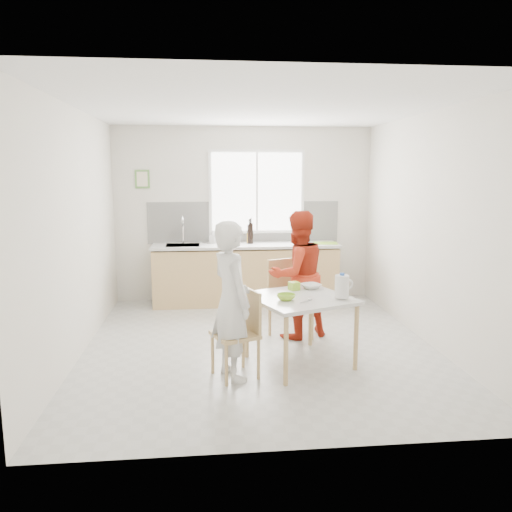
# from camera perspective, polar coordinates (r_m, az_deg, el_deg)

# --- Properties ---
(ground) EXTENTS (4.50, 4.50, 0.00)m
(ground) POSITION_cam_1_polar(r_m,az_deg,el_deg) (5.94, 0.37, -10.16)
(ground) COLOR #B7B7B2
(ground) RESTS_ON ground
(room_shell) EXTENTS (4.50, 4.50, 4.50)m
(room_shell) POSITION_cam_1_polar(r_m,az_deg,el_deg) (5.60, 0.39, 5.88)
(room_shell) COLOR silver
(room_shell) RESTS_ON ground
(window) EXTENTS (1.50, 0.06, 1.30)m
(window) POSITION_cam_1_polar(r_m,az_deg,el_deg) (7.83, 0.09, 7.34)
(window) COLOR white
(window) RESTS_ON room_shell
(backsplash) EXTENTS (3.00, 0.02, 0.65)m
(backsplash) POSITION_cam_1_polar(r_m,az_deg,el_deg) (7.86, -1.37, 3.87)
(backsplash) COLOR white
(backsplash) RESTS_ON room_shell
(picture_frame) EXTENTS (0.22, 0.03, 0.28)m
(picture_frame) POSITION_cam_1_polar(r_m,az_deg,el_deg) (7.85, -12.87, 8.56)
(picture_frame) COLOR #5C9443
(picture_frame) RESTS_ON room_shell
(kitchen_counter) EXTENTS (2.84, 0.64, 1.37)m
(kitchen_counter) POSITION_cam_1_polar(r_m,az_deg,el_deg) (7.70, -1.21, -2.33)
(kitchen_counter) COLOR tan
(kitchen_counter) RESTS_ON ground
(dining_table) EXTENTS (1.23, 1.23, 0.73)m
(dining_table) POSITION_cam_1_polar(r_m,az_deg,el_deg) (5.24, 5.05, -5.44)
(dining_table) COLOR silver
(dining_table) RESTS_ON ground
(chair_left) EXTENTS (0.52, 0.52, 0.86)m
(chair_left) POSITION_cam_1_polar(r_m,az_deg,el_deg) (4.97, -1.73, -8.36)
(chair_left) COLOR tan
(chair_left) RESTS_ON ground
(chair_far) EXTENTS (0.57, 0.57, 0.95)m
(chair_far) POSITION_cam_1_polar(r_m,az_deg,el_deg) (6.13, 3.67, -4.44)
(chair_far) COLOR tan
(chair_far) RESTS_ON ground
(person_white) EXTENTS (0.56, 0.66, 1.55)m
(person_white) POSITION_cam_1_polar(r_m,az_deg,el_deg) (4.84, -2.83, -5.13)
(person_white) COLOR white
(person_white) RESTS_ON ground
(person_red) EXTENTS (0.92, 0.83, 1.55)m
(person_red) POSITION_cam_1_polar(r_m,az_deg,el_deg) (6.07, 4.75, -2.15)
(person_red) COLOR red
(person_red) RESTS_ON ground
(bowl_green) EXTENTS (0.25, 0.25, 0.06)m
(bowl_green) POSITION_cam_1_polar(r_m,az_deg,el_deg) (5.07, 3.46, -4.70)
(bowl_green) COLOR #8EC32D
(bowl_green) RESTS_ON dining_table
(bowl_white) EXTENTS (0.28, 0.28, 0.05)m
(bowl_white) POSITION_cam_1_polar(r_m,az_deg,el_deg) (5.58, 6.29, -3.46)
(bowl_white) COLOR white
(bowl_white) RESTS_ON dining_table
(milk_jug) EXTENTS (0.20, 0.14, 0.25)m
(milk_jug) POSITION_cam_1_polar(r_m,az_deg,el_deg) (5.15, 9.82, -3.40)
(milk_jug) COLOR white
(milk_jug) RESTS_ON dining_table
(green_box) EXTENTS (0.13, 0.13, 0.09)m
(green_box) POSITION_cam_1_polar(r_m,az_deg,el_deg) (5.49, 4.38, -3.43)
(green_box) COLOR #8DC12C
(green_box) RESTS_ON dining_table
(spoon) EXTENTS (0.13, 0.12, 0.01)m
(spoon) POSITION_cam_1_polar(r_m,az_deg,el_deg) (5.00, 5.65, -5.18)
(spoon) COLOR #A5A5AA
(spoon) RESTS_ON dining_table
(cutting_board) EXTENTS (0.38, 0.29, 0.01)m
(cutting_board) POSITION_cam_1_polar(r_m,az_deg,el_deg) (7.75, 7.97, 1.47)
(cutting_board) COLOR #98D932
(cutting_board) RESTS_ON kitchen_counter
(wine_bottle_a) EXTENTS (0.07, 0.07, 0.32)m
(wine_bottle_a) POSITION_cam_1_polar(r_m,az_deg,el_deg) (7.66, -0.58, 2.63)
(wine_bottle_a) COLOR black
(wine_bottle_a) RESTS_ON kitchen_counter
(wine_bottle_b) EXTENTS (0.07, 0.07, 0.30)m
(wine_bottle_b) POSITION_cam_1_polar(r_m,az_deg,el_deg) (7.66, -0.76, 2.56)
(wine_bottle_b) COLOR black
(wine_bottle_b) RESTS_ON kitchen_counter
(jar_amber) EXTENTS (0.06, 0.06, 0.16)m
(jar_amber) POSITION_cam_1_polar(r_m,az_deg,el_deg) (7.67, -0.85, 2.04)
(jar_amber) COLOR olive
(jar_amber) RESTS_ON kitchen_counter
(soap_bottle) EXTENTS (0.11, 0.11, 0.20)m
(soap_bottle) POSITION_cam_1_polar(r_m,az_deg,el_deg) (7.74, -5.00, 2.23)
(soap_bottle) COLOR #999999
(soap_bottle) RESTS_ON kitchen_counter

